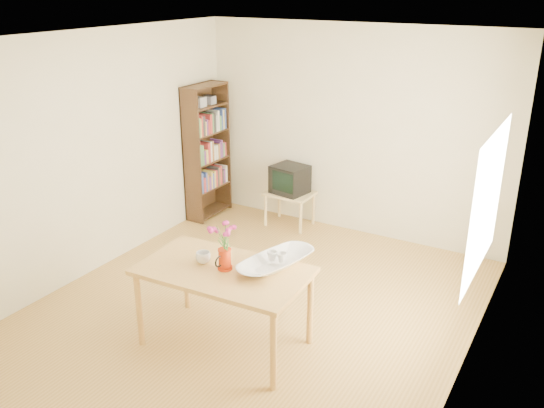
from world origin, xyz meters
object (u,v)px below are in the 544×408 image
Objects in this scene: pitcher at (225,260)px; television at (290,179)px; mug at (203,257)px; bowl at (276,241)px; table at (224,277)px.

television is at bearing 114.47° from pitcher.
mug is 2.71m from television.
bowl is at bearing 179.68° from mug.
bowl is 1.07× the size of television.
mug is at bearing -155.32° from bowl.
table is at bearing -123.89° from pitcher.
mug is at bearing 174.42° from table.
pitcher reaches higher than television.
table is 0.56m from bowl.
pitcher is 0.40× the size of bowl.
television is (-0.80, 2.65, -0.19)m from pitcher.
bowl is (0.36, 0.28, 0.32)m from table.
table is at bearing -63.77° from television.
television reaches higher than table.
television is at bearing -102.91° from mug.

